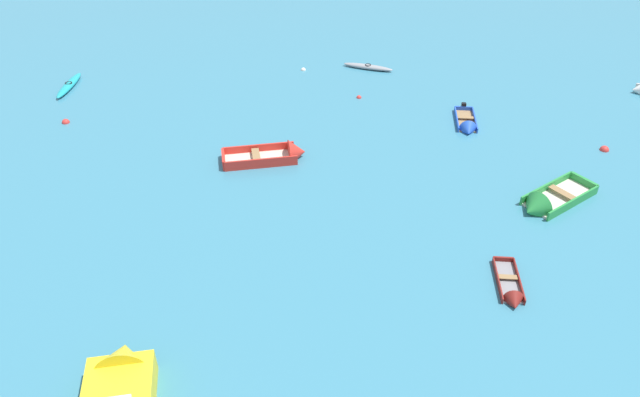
{
  "coord_description": "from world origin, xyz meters",
  "views": [
    {
      "loc": [
        0.8,
        -0.04,
        16.06
      ],
      "look_at": [
        0.0,
        22.14,
        0.15
      ],
      "focal_mm": 33.67,
      "sensor_mm": 36.0,
      "label": 1
    }
  ],
  "objects_px": {
    "kayak_turquoise_distant_center": "(69,85)",
    "mooring_buoy_between_boats_left": "(359,98)",
    "mooring_buoy_trailing": "(66,123)",
    "rowboat_maroon_far_back": "(512,294)",
    "rowboat_green_back_row_center": "(544,204)",
    "rowboat_red_center": "(280,155)",
    "kayak_grey_midfield_left": "(368,67)",
    "mooring_buoy_near_foreground": "(303,70)",
    "mooring_buoy_outer_edge": "(604,150)",
    "rowboat_blue_outer_left": "(467,126)"
  },
  "relations": [
    {
      "from": "rowboat_maroon_far_back",
      "to": "kayak_turquoise_distant_center",
      "type": "xyz_separation_m",
      "value": [
        -23.35,
        17.27,
        0.05
      ]
    },
    {
      "from": "rowboat_maroon_far_back",
      "to": "kayak_grey_midfield_left",
      "type": "relative_size",
      "value": 0.83
    },
    {
      "from": "mooring_buoy_outer_edge",
      "to": "kayak_grey_midfield_left",
      "type": "bearing_deg",
      "value": 140.3
    },
    {
      "from": "rowboat_green_back_row_center",
      "to": "rowboat_red_center",
      "type": "bearing_deg",
      "value": 162.85
    },
    {
      "from": "kayak_grey_midfield_left",
      "to": "rowboat_green_back_row_center",
      "type": "relative_size",
      "value": 0.8
    },
    {
      "from": "rowboat_maroon_far_back",
      "to": "mooring_buoy_near_foreground",
      "type": "height_order",
      "value": "rowboat_maroon_far_back"
    },
    {
      "from": "rowboat_red_center",
      "to": "mooring_buoy_between_boats_left",
      "type": "xyz_separation_m",
      "value": [
        4.09,
        7.09,
        -0.23
      ]
    },
    {
      "from": "rowboat_maroon_far_back",
      "to": "kayak_turquoise_distant_center",
      "type": "height_order",
      "value": "rowboat_maroon_far_back"
    },
    {
      "from": "mooring_buoy_trailing",
      "to": "mooring_buoy_near_foreground",
      "type": "relative_size",
      "value": 1.32
    },
    {
      "from": "kayak_grey_midfield_left",
      "to": "mooring_buoy_between_boats_left",
      "type": "relative_size",
      "value": 10.97
    },
    {
      "from": "rowboat_maroon_far_back",
      "to": "rowboat_red_center",
      "type": "xyz_separation_m",
      "value": [
        -9.51,
        9.42,
        0.11
      ]
    },
    {
      "from": "mooring_buoy_between_boats_left",
      "to": "mooring_buoy_trailing",
      "type": "distance_m",
      "value": 16.85
    },
    {
      "from": "mooring_buoy_trailing",
      "to": "mooring_buoy_near_foreground",
      "type": "distance_m",
      "value": 14.96
    },
    {
      "from": "mooring_buoy_outer_edge",
      "to": "mooring_buoy_trailing",
      "type": "relative_size",
      "value": 1.1
    },
    {
      "from": "kayak_turquoise_distant_center",
      "to": "mooring_buoy_outer_edge",
      "type": "bearing_deg",
      "value": -11.85
    },
    {
      "from": "rowboat_maroon_far_back",
      "to": "kayak_grey_midfield_left",
      "type": "bearing_deg",
      "value": 102.9
    },
    {
      "from": "kayak_grey_midfield_left",
      "to": "mooring_buoy_between_boats_left",
      "type": "height_order",
      "value": "kayak_grey_midfield_left"
    },
    {
      "from": "kayak_turquoise_distant_center",
      "to": "mooring_buoy_between_boats_left",
      "type": "relative_size",
      "value": 11.87
    },
    {
      "from": "kayak_grey_midfield_left",
      "to": "kayak_turquoise_distant_center",
      "type": "relative_size",
      "value": 0.92
    },
    {
      "from": "rowboat_blue_outer_left",
      "to": "rowboat_red_center",
      "type": "relative_size",
      "value": 0.73
    },
    {
      "from": "kayak_turquoise_distant_center",
      "to": "rowboat_red_center",
      "type": "bearing_deg",
      "value": -29.57
    },
    {
      "from": "kayak_turquoise_distant_center",
      "to": "mooring_buoy_trailing",
      "type": "height_order",
      "value": "kayak_turquoise_distant_center"
    },
    {
      "from": "mooring_buoy_between_boats_left",
      "to": "mooring_buoy_near_foreground",
      "type": "height_order",
      "value": "mooring_buoy_near_foreground"
    },
    {
      "from": "mooring_buoy_trailing",
      "to": "rowboat_maroon_far_back",
      "type": "bearing_deg",
      "value": -30.34
    },
    {
      "from": "mooring_buoy_between_boats_left",
      "to": "mooring_buoy_near_foreground",
      "type": "distance_m",
      "value": 5.33
    },
    {
      "from": "mooring_buoy_trailing",
      "to": "mooring_buoy_between_boats_left",
      "type": "bearing_deg",
      "value": 12.76
    },
    {
      "from": "mooring_buoy_outer_edge",
      "to": "mooring_buoy_between_boats_left",
      "type": "bearing_deg",
      "value": 155.89
    },
    {
      "from": "mooring_buoy_outer_edge",
      "to": "mooring_buoy_near_foreground",
      "type": "xyz_separation_m",
      "value": [
        -16.2,
        9.59,
        0.0
      ]
    },
    {
      "from": "rowboat_maroon_far_back",
      "to": "mooring_buoy_between_boats_left",
      "type": "height_order",
      "value": "rowboat_maroon_far_back"
    },
    {
      "from": "rowboat_blue_outer_left",
      "to": "mooring_buoy_outer_edge",
      "type": "xyz_separation_m",
      "value": [
        6.75,
        -2.08,
        -0.14
      ]
    },
    {
      "from": "rowboat_green_back_row_center",
      "to": "kayak_grey_midfield_left",
      "type": "bearing_deg",
      "value": 116.17
    },
    {
      "from": "rowboat_red_center",
      "to": "rowboat_green_back_row_center",
      "type": "height_order",
      "value": "rowboat_red_center"
    },
    {
      "from": "rowboat_blue_outer_left",
      "to": "kayak_turquoise_distant_center",
      "type": "height_order",
      "value": "rowboat_blue_outer_left"
    },
    {
      "from": "rowboat_red_center",
      "to": "mooring_buoy_trailing",
      "type": "relative_size",
      "value": 10.2
    },
    {
      "from": "rowboat_maroon_far_back",
      "to": "rowboat_green_back_row_center",
      "type": "relative_size",
      "value": 0.66
    },
    {
      "from": "rowboat_green_back_row_center",
      "to": "mooring_buoy_outer_edge",
      "type": "relative_size",
      "value": 8.89
    },
    {
      "from": "rowboat_green_back_row_center",
      "to": "mooring_buoy_between_boats_left",
      "type": "xyz_separation_m",
      "value": [
        -8.09,
        10.84,
        -0.2
      ]
    },
    {
      "from": "mooring_buoy_trailing",
      "to": "mooring_buoy_near_foreground",
      "type": "bearing_deg",
      "value": 30.82
    },
    {
      "from": "mooring_buoy_between_boats_left",
      "to": "rowboat_red_center",
      "type": "bearing_deg",
      "value": -120.01
    },
    {
      "from": "rowboat_red_center",
      "to": "mooring_buoy_trailing",
      "type": "distance_m",
      "value": 12.79
    },
    {
      "from": "mooring_buoy_trailing",
      "to": "mooring_buoy_near_foreground",
      "type": "xyz_separation_m",
      "value": [
        12.85,
        7.67,
        0.0
      ]
    },
    {
      "from": "rowboat_blue_outer_left",
      "to": "mooring_buoy_near_foreground",
      "type": "height_order",
      "value": "rowboat_blue_outer_left"
    },
    {
      "from": "rowboat_green_back_row_center",
      "to": "mooring_buoy_trailing",
      "type": "height_order",
      "value": "rowboat_green_back_row_center"
    },
    {
      "from": "rowboat_blue_outer_left",
      "to": "rowboat_maroon_far_back",
      "type": "relative_size",
      "value": 1.16
    },
    {
      "from": "rowboat_maroon_far_back",
      "to": "kayak_turquoise_distant_center",
      "type": "distance_m",
      "value": 29.04
    },
    {
      "from": "rowboat_blue_outer_left",
      "to": "rowboat_maroon_far_back",
      "type": "bearing_deg",
      "value": -91.97
    },
    {
      "from": "mooring_buoy_outer_edge",
      "to": "mooring_buoy_trailing",
      "type": "bearing_deg",
      "value": 176.21
    },
    {
      "from": "rowboat_red_center",
      "to": "mooring_buoy_near_foreground",
      "type": "height_order",
      "value": "rowboat_red_center"
    },
    {
      "from": "rowboat_blue_outer_left",
      "to": "mooring_buoy_outer_edge",
      "type": "bearing_deg",
      "value": -17.11
    },
    {
      "from": "kayak_grey_midfield_left",
      "to": "mooring_buoy_near_foreground",
      "type": "bearing_deg",
      "value": -175.51
    }
  ]
}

